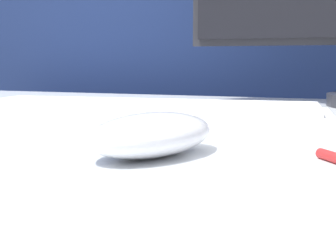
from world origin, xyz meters
name	(u,v)px	position (x,y,z in m)	size (l,w,h in m)	color
partition_panel	(299,137)	(0.00, 0.56, 0.64)	(5.00, 0.03, 1.29)	navy
computer_mouse_near	(152,134)	(-0.06, -0.20, 0.76)	(0.11, 0.14, 0.03)	white
keyboard	(144,112)	(-0.15, 0.00, 0.75)	(0.45, 0.17, 0.02)	silver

